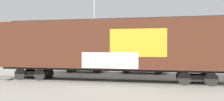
{
  "coord_description": "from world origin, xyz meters",
  "views": [
    {
      "loc": [
        2.86,
        -16.98,
        2.54
      ],
      "look_at": [
        -0.77,
        1.5,
        2.32
      ],
      "focal_mm": 36.86,
      "sensor_mm": 36.0,
      "label": 1
    }
  ],
  "objects_px": {
    "flagpole": "(93,22)",
    "parked_car_green": "(85,65)",
    "freight_car": "(109,45)",
    "parked_car_black": "(142,65)"
  },
  "relations": [
    {
      "from": "freight_car",
      "to": "parked_car_black",
      "type": "bearing_deg",
      "value": 71.69
    },
    {
      "from": "freight_car",
      "to": "flagpole",
      "type": "height_order",
      "value": "flagpole"
    },
    {
      "from": "parked_car_green",
      "to": "freight_car",
      "type": "bearing_deg",
      "value": -57.42
    },
    {
      "from": "freight_car",
      "to": "flagpole",
      "type": "relative_size",
      "value": 1.86
    },
    {
      "from": "freight_car",
      "to": "parked_car_black",
      "type": "distance_m",
      "value": 6.79
    },
    {
      "from": "freight_car",
      "to": "parked_car_black",
      "type": "relative_size",
      "value": 3.68
    },
    {
      "from": "flagpole",
      "to": "parked_car_green",
      "type": "bearing_deg",
      "value": -91.21
    },
    {
      "from": "flagpole",
      "to": "parked_car_green",
      "type": "height_order",
      "value": "flagpole"
    },
    {
      "from": "flagpole",
      "to": "parked_car_black",
      "type": "distance_m",
      "value": 8.06
    },
    {
      "from": "parked_car_green",
      "to": "parked_car_black",
      "type": "distance_m",
      "value": 5.93
    }
  ]
}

